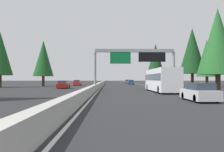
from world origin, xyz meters
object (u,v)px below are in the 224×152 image
(bus_near_center, at_px, (161,79))
(conifer_right_near, at_px, (207,58))
(conifer_right_far, at_px, (156,60))
(conifer_left_mid, at_px, (43,58))
(sedan_distant_b, at_px, (127,82))
(oncoming_far, at_px, (64,85))
(conifer_right_mid, at_px, (192,51))
(oncoming_near, at_px, (77,83))
(sedan_far_left, at_px, (199,93))
(sedan_far_center, at_px, (131,82))
(sign_gantry_overhead, at_px, (136,57))
(conifer_left_near, at_px, (0,54))
(conifer_right_foreground, at_px, (218,41))

(bus_near_center, distance_m, conifer_right_near, 24.23)
(conifer_right_far, bearing_deg, conifer_left_mid, 124.08)
(sedan_distant_b, relative_size, oncoming_far, 1.00)
(conifer_right_mid, bearing_deg, conifer_left_mid, 88.07)
(oncoming_near, distance_m, conifer_right_near, 32.35)
(sedan_distant_b, height_order, conifer_right_near, conifer_right_near)
(sedan_far_left, xyz_separation_m, conifer_right_near, (32.25, -14.16, 5.60))
(sedan_far_center, relative_size, oncoming_far, 1.00)
(sign_gantry_overhead, height_order, oncoming_near, sign_gantry_overhead)
(conifer_left_near, distance_m, conifer_left_mid, 10.27)
(sedan_far_left, xyz_separation_m, conifer_right_foreground, (10.32, -6.33, 5.76))
(conifer_right_foreground, bearing_deg, sedan_far_left, 148.51)
(conifer_right_mid, bearing_deg, bus_near_center, 151.65)
(sedan_far_left, xyz_separation_m, bus_near_center, (13.23, 0.13, 1.03))
(sedan_far_center, bearing_deg, conifer_right_far, -73.88)
(oncoming_far, xyz_separation_m, conifer_right_near, (7.29, -29.74, 5.60))
(sedan_far_center, relative_size, conifer_left_near, 0.38)
(conifer_left_mid, bearing_deg, conifer_right_far, -55.92)
(bus_near_center, relative_size, oncoming_near, 2.61)
(sign_gantry_overhead, distance_m, conifer_right_far, 42.79)
(sedan_far_left, xyz_separation_m, sedan_distant_b, (75.09, -0.18, 0.00))
(sedan_distant_b, height_order, conifer_left_near, conifer_left_near)
(sign_gantry_overhead, relative_size, sedan_far_center, 2.88)
(bus_near_center, xyz_separation_m, conifer_right_mid, (23.57, -12.72, 6.69))
(sign_gantry_overhead, relative_size, conifer_right_near, 1.23)
(bus_near_center, distance_m, conifer_left_mid, 34.02)
(oncoming_far, distance_m, conifer_right_far, 42.35)
(conifer_right_mid, xyz_separation_m, conifer_right_far, (22.33, 4.27, -0.29))
(bus_near_center, relative_size, sedan_distant_b, 2.61)
(bus_near_center, distance_m, conifer_right_foreground, 8.51)
(conifer_right_mid, bearing_deg, sedan_far_center, 32.68)
(sedan_far_center, height_order, conifer_left_near, conifer_left_near)
(sedan_far_center, xyz_separation_m, oncoming_near, (-12.85, 15.37, 0.00))
(sign_gantry_overhead, height_order, oncoming_far, sign_gantry_overhead)
(conifer_right_far, bearing_deg, bus_near_center, 169.57)
(conifer_right_foreground, distance_m, conifer_right_mid, 27.28)
(sedan_far_center, height_order, oncoming_far, same)
(bus_near_center, xyz_separation_m, conifer_right_foreground, (-2.90, -6.45, 4.73))
(oncoming_near, height_order, conifer_right_far, conifer_right_far)
(conifer_left_mid, bearing_deg, oncoming_far, -150.62)
(oncoming_near, relative_size, conifer_left_near, 0.38)
(sign_gantry_overhead, relative_size, conifer_left_near, 1.10)
(conifer_left_near, bearing_deg, oncoming_near, -46.34)
(conifer_left_mid, bearing_deg, conifer_right_mid, -91.93)
(oncoming_near, bearing_deg, sedan_far_left, 19.51)
(sedan_far_left, distance_m, oncoming_near, 46.50)
(conifer_right_foreground, bearing_deg, oncoming_near, 33.11)
(oncoming_near, distance_m, conifer_right_mid, 30.00)
(conifer_right_far, relative_size, conifer_left_mid, 1.22)
(sedan_far_left, relative_size, conifer_right_far, 0.33)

